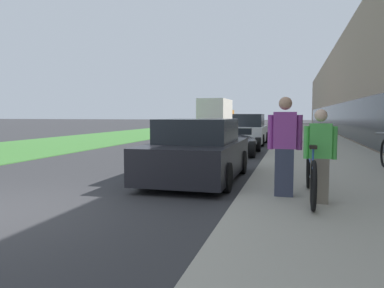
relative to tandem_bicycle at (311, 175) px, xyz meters
name	(u,v)px	position (x,y,z in m)	size (l,w,h in m)	color
sidewalk_slab	(310,138)	(0.79, 18.88, -0.46)	(4.07, 70.00, 0.11)	#A39E8E
lawn_strip	(145,133)	(-12.40, 22.88, -0.50)	(7.06, 70.00, 0.03)	#3D7533
tandem_bicycle	(311,175)	(0.00, 0.00, 0.00)	(0.52, 2.61, 0.97)	black
person_rider	(320,156)	(0.12, -0.32, 0.36)	(0.52, 0.20, 1.53)	#756B5B
person_bystander	(285,146)	(-0.45, 0.07, 0.47)	(0.59, 0.23, 1.75)	#33384C
parked_sedan_curbside	(198,152)	(-2.47, 1.83, 0.15)	(1.96, 4.09, 1.44)	black
vintage_roadster_curbside	(235,143)	(-2.50, 7.88, -0.08)	(1.80, 4.03, 1.00)	black
parked_sedan_far	(249,131)	(-2.52, 12.89, 0.20)	(1.76, 4.01, 1.58)	white
moving_truck	(217,115)	(-7.20, 27.64, 0.98)	(2.45, 6.70, 2.95)	orange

